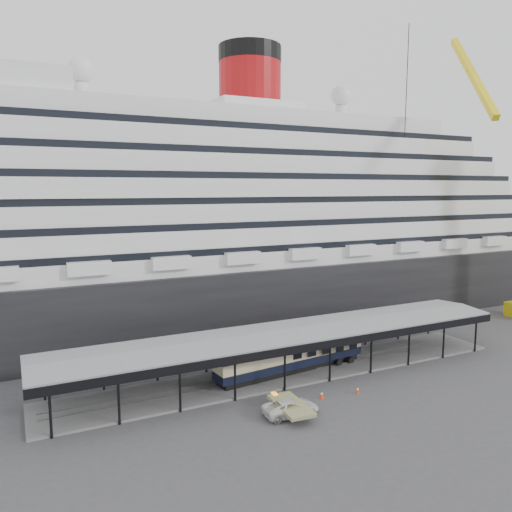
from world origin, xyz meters
name	(u,v)px	position (x,y,z in m)	size (l,w,h in m)	color
ground	(312,389)	(0.00, 0.00, 0.00)	(200.00, 200.00, 0.00)	#3C3C3F
cruise_ship	(205,207)	(0.05, 32.00, 18.35)	(130.00, 30.00, 43.90)	black
platform_canopy	(289,354)	(0.00, 5.00, 2.36)	(56.00, 9.18, 5.30)	slate
port_truck	(291,407)	(-5.26, -4.42, 0.76)	(2.52, 5.46, 1.52)	silver
pullman_carriage	(292,353)	(0.39, 5.00, 2.37)	(19.76, 4.60, 19.25)	black
traffic_cone_left	(322,395)	(-0.46, -2.52, 0.40)	(0.50, 0.50, 0.80)	#FA3B0D
traffic_cone_mid	(297,404)	(-3.92, -3.32, 0.35)	(0.45, 0.45, 0.70)	#FA400D
traffic_cone_right	(358,390)	(3.64, -3.14, 0.37)	(0.48, 0.48, 0.74)	#E8410C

